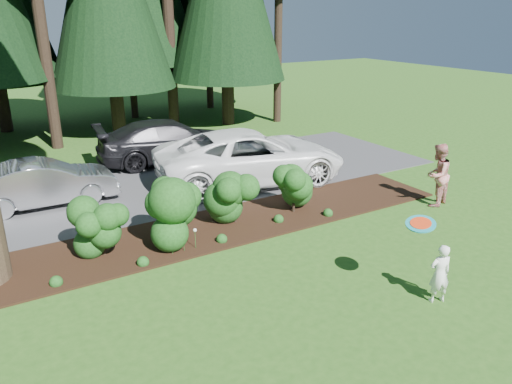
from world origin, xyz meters
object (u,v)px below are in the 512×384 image
adult (437,175)px  frisbee (421,224)px  car_white_suv (251,156)px  car_dark_suv (170,141)px  car_silver_wagon (45,183)px  child (440,274)px

adult → frisbee: size_ratio=3.28×
car_white_suv → frisbee: car_white_suv is taller
car_dark_suv → car_silver_wagon: bearing=122.7°
car_silver_wagon → frisbee: size_ratio=7.16×
car_silver_wagon → car_white_suv: 6.45m
car_silver_wagon → car_white_suv: bearing=-100.5°
car_dark_suv → child: 12.03m
car_white_suv → car_dark_suv: size_ratio=1.16×
car_white_suv → frisbee: 8.07m
car_white_suv → frisbee: size_ratio=11.09×
adult → child: bearing=24.8°
car_silver_wagon → car_dark_suv: size_ratio=0.75×
car_dark_suv → frisbee: 11.72m
car_silver_wagon → child: car_silver_wagon is taller
child → frisbee: size_ratio=2.17×
adult → frisbee: 5.70m
adult → frisbee: bearing=20.0°
frisbee → car_white_suv: bearing=83.5°
car_white_suv → car_silver_wagon: bearing=88.2°
car_silver_wagon → child: (5.75, -9.61, -0.09)m
car_dark_suv → adult: adult is taller
car_silver_wagon → frisbee: bearing=-148.6°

